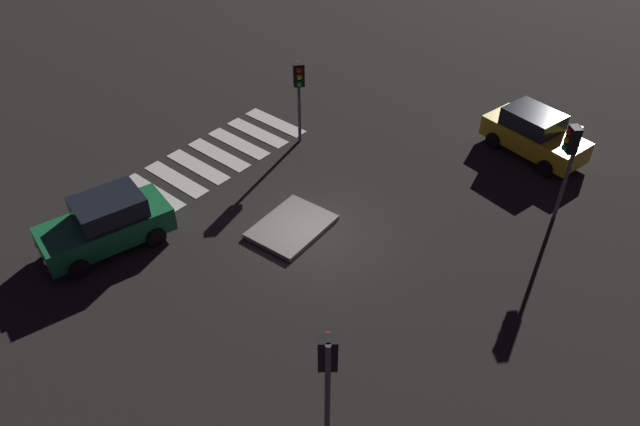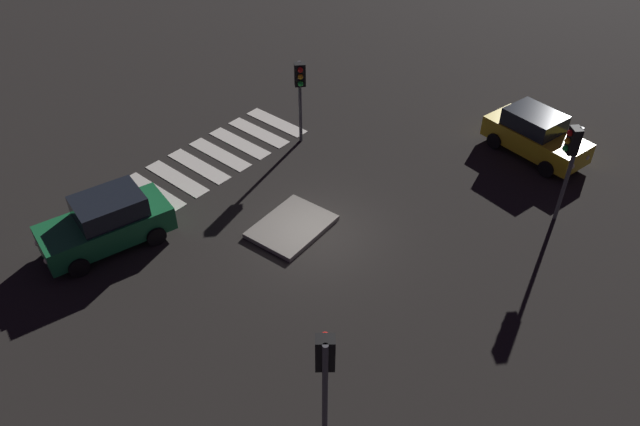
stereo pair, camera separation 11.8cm
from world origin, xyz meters
name	(u,v)px [view 1 (the left image)]	position (x,y,z in m)	size (l,w,h in m)	color
ground_plane	(320,235)	(0.00, 0.00, 0.00)	(80.00, 80.00, 0.00)	black
traffic_island	(292,227)	(0.40, -1.00, 0.09)	(3.02, 2.35, 0.18)	gray
car_green	(106,223)	(5.09, -5.24, 0.94)	(4.69, 2.89, 1.92)	#196B38
car_yellow	(534,134)	(-9.79, 3.34, 0.92)	(2.66, 4.53, 1.87)	gold
traffic_light_north	(328,369)	(6.10, 5.38, 3.13)	(0.53, 0.54, 4.12)	#47474C
traffic_light_south	(299,84)	(-4.10, -4.58, 2.81)	(0.54, 0.53, 3.70)	#47474C
traffic_light_west	(570,151)	(-6.21, 5.86, 2.94)	(0.53, 0.54, 3.88)	#47474C
crosswalk_near	(198,167)	(0.00, -6.56, 0.01)	(9.90, 3.20, 0.02)	silver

